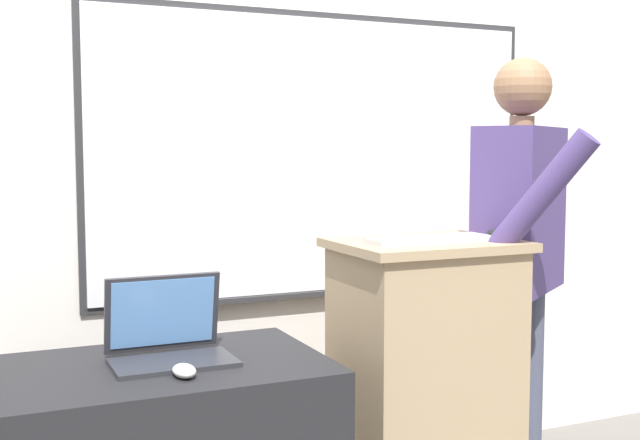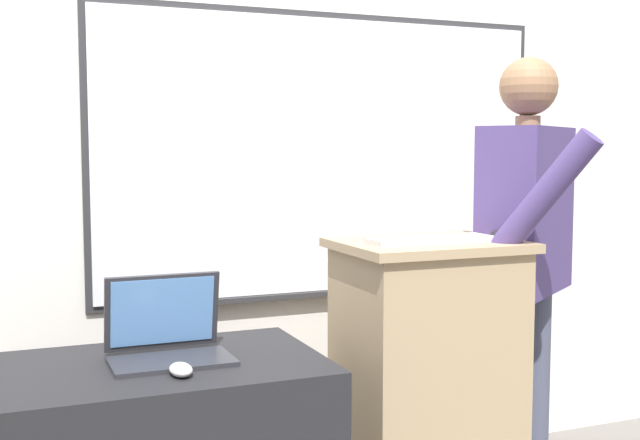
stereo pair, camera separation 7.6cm
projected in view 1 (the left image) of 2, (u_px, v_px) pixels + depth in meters
The scene contains 7 objects.
back_wall at pixel (277, 149), 3.20m from camera, with size 6.40×0.17×2.66m.
lectern_podium at pixel (424, 390), 2.71m from camera, with size 0.59×0.46×1.03m.
person_presenter at pixel (520, 247), 2.96m from camera, with size 0.62×0.74×1.66m.
laptop at pixel (167, 335), 2.30m from camera, with size 0.34×0.25×0.24m.
wireless_keyboard at pixel (428, 239), 2.60m from camera, with size 0.42×0.13×0.02m.
computer_mouse_by_laptop at pixel (184, 371), 2.12m from camera, with size 0.06×0.10×0.03m.
computer_mouse_by_keyboard at pixel (498, 234), 2.71m from camera, with size 0.06×0.10×0.03m.
Camera 1 is at (-1.15, -1.86, 1.33)m, focal length 45.00 mm.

